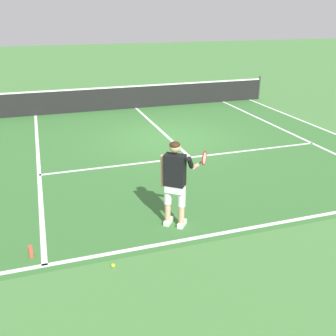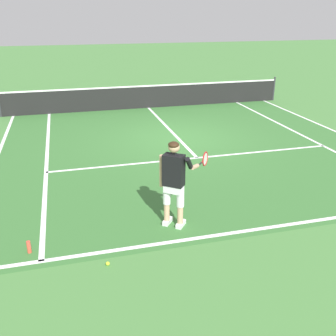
{
  "view_description": "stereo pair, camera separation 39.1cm",
  "coord_description": "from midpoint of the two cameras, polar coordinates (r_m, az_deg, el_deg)",
  "views": [
    {
      "loc": [
        -3.87,
        -11.64,
        3.87
      ],
      "look_at": [
        -1.67,
        -4.99,
        1.05
      ],
      "focal_mm": 41.79,
      "sensor_mm": 36.0,
      "label": 1
    },
    {
      "loc": [
        -3.49,
        -11.75,
        3.87
      ],
      "look_at": [
        -1.67,
        -4.99,
        1.05
      ],
      "focal_mm": 41.79,
      "sensor_mm": 36.0,
      "label": 2
    }
  ],
  "objects": [
    {
      "name": "ground_plane",
      "position": [
        12.86,
        2.29,
        4.39
      ],
      "size": [
        80.0,
        80.0,
        0.0
      ],
      "primitive_type": "plane",
      "color": "#477F3D"
    },
    {
      "name": "court_inner_surface",
      "position": [
        12.18,
        3.33,
        3.38
      ],
      "size": [
        10.98,
        10.8,
        0.0
      ],
      "primitive_type": "cube",
      "color": "#387033",
      "rests_on": "ground"
    },
    {
      "name": "line_baseline",
      "position": [
        7.85,
        15.39,
        -8.46
      ],
      "size": [
        10.98,
        0.1,
        0.01
      ],
      "primitive_type": "cube",
      "color": "white",
      "rests_on": "ground"
    },
    {
      "name": "line_service",
      "position": [
        11.12,
        5.26,
        1.48
      ],
      "size": [
        8.23,
        0.1,
        0.01
      ],
      "primitive_type": "cube",
      "color": "white",
      "rests_on": "ground"
    },
    {
      "name": "line_centre_service",
      "position": [
        14.01,
        0.77,
        5.9
      ],
      "size": [
        0.1,
        6.4,
        0.01
      ],
      "primitive_type": "cube",
      "color": "white",
      "rests_on": "ground"
    },
    {
      "name": "line_singles_left",
      "position": [
        11.62,
        -16.33,
        1.58
      ],
      "size": [
        0.1,
        10.4,
        0.01
      ],
      "primitive_type": "cube",
      "color": "white",
      "rests_on": "ground"
    },
    {
      "name": "line_singles_right",
      "position": [
        13.99,
        19.61,
        4.59
      ],
      "size": [
        0.1,
        10.4,
        0.01
      ],
      "primitive_type": "cube",
      "color": "white",
      "rests_on": "ground"
    },
    {
      "name": "line_doubles_right",
      "position": [
        14.8,
        24.04,
        4.86
      ],
      "size": [
        0.1,
        10.4,
        0.01
      ],
      "primitive_type": "cube",
      "color": "white",
      "rests_on": "ground"
    },
    {
      "name": "tennis_net",
      "position": [
        16.9,
        -2.23,
        10.4
      ],
      "size": [
        11.96,
        0.08,
        1.07
      ],
      "color": "#333338",
      "rests_on": "ground"
    },
    {
      "name": "tennis_player",
      "position": [
        7.24,
        2.52,
        -1.54
      ],
      "size": [
        1.12,
        0.82,
        1.71
      ],
      "color": "white",
      "rests_on": "ground"
    },
    {
      "name": "tennis_ball_near_feet",
      "position": [
        6.62,
        -7.07,
        -13.69
      ],
      "size": [
        0.07,
        0.07,
        0.07
      ],
      "primitive_type": "sphere",
      "color": "#CCE02D",
      "rests_on": "ground"
    },
    {
      "name": "water_bottle",
      "position": [
        7.17,
        -18.14,
        -10.92
      ],
      "size": [
        0.07,
        0.07,
        0.22
      ],
      "primitive_type": "cylinder",
      "color": "#E04C38",
      "rests_on": "ground"
    }
  ]
}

